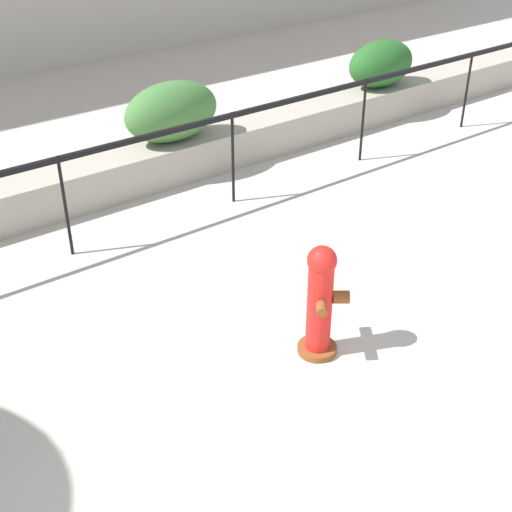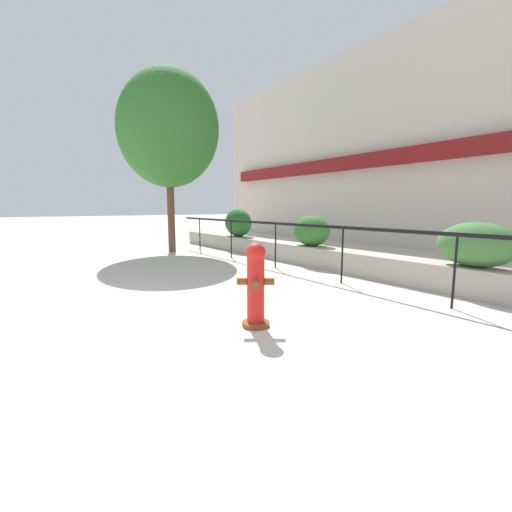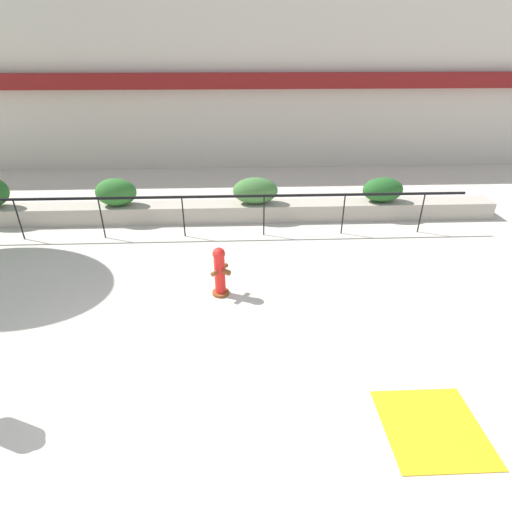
# 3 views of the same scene
# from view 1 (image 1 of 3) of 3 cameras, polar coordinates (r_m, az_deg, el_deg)

# --- Properties ---
(planter_wall_low) EXTENTS (18.00, 0.70, 0.50)m
(planter_wall_low) POSITION_cam_1_polar(r_m,az_deg,el_deg) (8.86, -17.51, 4.54)
(planter_wall_low) COLOR #ADA393
(planter_wall_low) RESTS_ON ground
(fence_railing_segment) EXTENTS (15.00, 0.05, 1.15)m
(fence_railing_segment) POSITION_cam_1_polar(r_m,az_deg,el_deg) (7.59, -15.45, 6.75)
(fence_railing_segment) COLOR black
(fence_railing_segment) RESTS_ON ground
(hedge_bush_2) EXTENTS (1.30, 0.69, 0.77)m
(hedge_bush_2) POSITION_cam_1_polar(r_m,az_deg,el_deg) (9.32, -6.78, 11.41)
(hedge_bush_2) COLOR #427538
(hedge_bush_2) RESTS_ON planter_wall_low
(hedge_bush_3) EXTENTS (1.18, 0.68, 0.71)m
(hedge_bush_3) POSITION_cam_1_polar(r_m,az_deg,el_deg) (11.53, 9.97, 14.92)
(hedge_bush_3) COLOR #235B23
(hedge_bush_3) RESTS_ON planter_wall_low
(fire_hydrant) EXTENTS (0.49, 0.49, 1.08)m
(fire_hydrant) POSITION_cam_1_polar(r_m,az_deg,el_deg) (6.11, 5.17, -3.57)
(fire_hydrant) COLOR brown
(fire_hydrant) RESTS_ON ground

